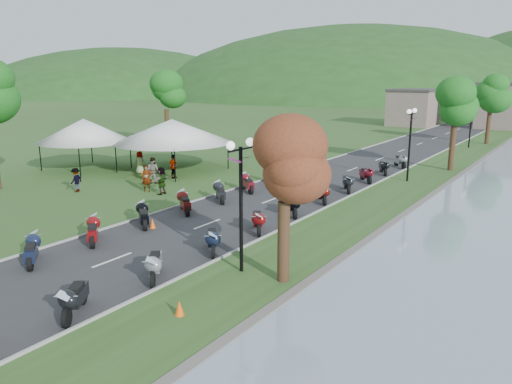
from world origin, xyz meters
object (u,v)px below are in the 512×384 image
Objects in this scene: pedestrian_a at (147,191)px; pedestrian_b at (153,183)px; vendor_tent_main at (173,145)px; pedestrian_c at (77,192)px.

pedestrian_a is 2.51m from pedestrian_b.
pedestrian_b is (2.09, -4.26, -2.00)m from vendor_tent_main.
vendor_tent_main is 9.07m from pedestrian_c.
pedestrian_c is (-0.10, -8.85, -2.00)m from vendor_tent_main.
pedestrian_b is 5.09m from pedestrian_c.
vendor_tent_main is 3.95× the size of pedestrian_c.
vendor_tent_main reaches higher than pedestrian_c.
pedestrian_b is at bearing 93.08° from pedestrian_a.
vendor_tent_main reaches higher than pedestrian_b.
pedestrian_b is (-1.50, 2.01, 0.00)m from pedestrian_a.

